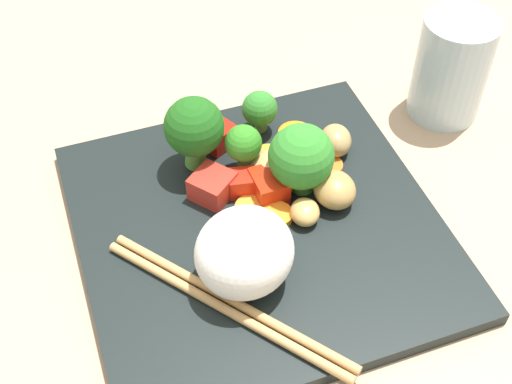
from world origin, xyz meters
The scene contains 23 objects.
ground_plane centered at (0.00, 0.00, -1.00)cm, with size 110.00×110.00×2.00cm, color tan.
square_plate centered at (0.00, 0.00, 0.63)cm, with size 28.41×28.41×1.26cm, color black.
rice_mound centered at (-4.66, 2.96, 4.49)cm, with size 7.42×7.01×6.48cm, color white.
broccoli_floret_0 centered at (2.39, -4.63, 4.81)cm, with size 5.43×5.43×6.56cm.
broccoli_floret_1 centered at (10.32, -4.20, 3.66)cm, with size 3.20×3.20×4.20cm.
broccoli_floret_2 centered at (8.06, 2.53, 5.58)cm, with size 5.06×5.06×7.16cm.
broccoli_floret_3 centered at (6.01, -1.04, 4.16)cm, with size 3.15×3.15×4.80cm.
carrot_slice_0 centered at (-0.49, -1.57, 1.58)cm, with size 2.61×2.61×0.64cm, color orange.
carrot_slice_1 centered at (1.42, -0.29, 1.51)cm, with size 2.91×2.91×0.50cm, color orange.
carrot_slice_2 centered at (8.09, -6.77, 1.59)cm, with size 3.19×3.19×0.66cm, color orange.
carrot_slice_3 centered at (6.53, -3.55, 1.56)cm, with size 2.54×2.54×0.60cm, color orange.
carrot_slice_4 centered at (3.59, -7.96, 1.49)cm, with size 2.39×2.39×0.48cm, color orange.
pepper_chunk_0 centered at (3.81, 0.02, 2.22)cm, with size 2.24×2.01×1.92cm, color red.
pepper_chunk_1 centered at (4.27, 2.41, 2.35)cm, with size 3.11×3.10×2.19cm, color red.
pepper_chunk_2 centered at (5.67, -6.16, 2.37)cm, with size 2.65×2.37×2.22cm, color red.
pepper_chunk_3 centered at (9.78, 0.32, 2.33)cm, with size 2.64×2.38×2.16cm, color red.
pepper_chunk_4 centered at (2.63, -1.96, 2.31)cm, with size 3.18×2.61×2.11cm, color red.
chicken_piece_0 centered at (0.43, -6.64, 2.63)cm, with size 3.87×3.43×2.74cm, color tan.
chicken_piece_1 centered at (5.29, -9.32, 2.54)cm, with size 3.32×2.74×2.57cm, color tan.
chicken_piece_2 centered at (4.54, -2.72, 2.39)cm, with size 3.94×3.10×2.26cm, color tan.
chicken_piece_4 centered at (-0.95, -3.60, 2.14)cm, with size 2.76×2.38×1.77cm, color tan.
chopstick_pair centered at (-6.56, 5.04, 1.61)cm, with size 18.01×13.61×0.70cm.
drinking_glass centered at (7.81, -22.05, 5.02)cm, with size 6.76×6.76×10.05cm, color silver.
Camera 1 is at (-33.50, 13.43, 44.59)cm, focal length 49.14 mm.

